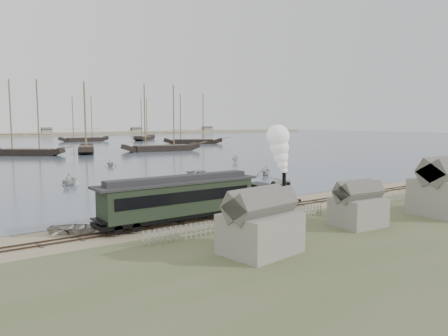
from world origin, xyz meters
TOP-DOWN VIEW (x-y plane):
  - ground at (0.00, 0.00)m, footprint 600.00×600.00m
  - rail_track at (0.00, -2.00)m, footprint 120.00×1.80m
  - picket_fence_west at (-6.50, -7.00)m, footprint 19.00×0.10m
  - picket_fence_east at (12.50, -7.50)m, footprint 15.00×0.10m
  - shed_left at (-10.00, -13.00)m, footprint 5.00×4.00m
  - shed_mid at (2.00, -12.00)m, footprint 4.00×3.50m
  - shed_right at (13.00, -14.00)m, footprint 6.00×5.00m
  - locomotive at (2.02, -2.00)m, footprint 6.75×2.52m
  - passenger_coach at (-10.07, -2.00)m, footprint 15.40×2.97m
  - beached_dinghy at (-18.81, 0.07)m, footprint 4.60×5.00m
  - rowboat_1 at (-11.33, 26.82)m, footprint 4.33×4.40m
  - rowboat_2 at (11.72, 8.14)m, footprint 3.49×1.93m
  - rowboat_3 at (10.57, 27.79)m, footprint 3.07×3.98m
  - rowboat_4 at (18.71, 19.28)m, footprint 4.21×4.31m
  - rowboat_5 at (28.43, 40.48)m, footprint 3.58×3.29m
  - rowboat_7 at (2.98, 48.35)m, footprint 2.88×2.53m
  - schooner_2 at (-4.56, 87.11)m, footprint 17.53×14.99m
  - schooner_3 at (11.35, 88.29)m, footprint 10.56×19.69m
  - schooner_4 at (32.09, 82.15)m, footprint 24.07×8.83m
  - schooner_5 at (62.34, 112.91)m, footprint 22.58×16.81m
  - schooner_8 at (32.87, 156.51)m, footprint 21.24×5.84m
  - schooner_9 at (60.57, 153.40)m, footprint 17.88×18.74m

SIDE VIEW (x-z plane):
  - ground at x=0.00m, z-range 0.00..0.00m
  - picket_fence_west at x=-6.50m, z-range -0.60..0.60m
  - picket_fence_east at x=12.50m, z-range -0.60..0.60m
  - shed_left at x=-10.00m, z-range -2.05..2.05m
  - shed_mid at x=2.00m, z-range -1.80..1.80m
  - shed_right at x=13.00m, z-range -2.55..2.55m
  - rail_track at x=0.00m, z-range -0.04..0.12m
  - beached_dinghy at x=-18.81m, z-range 0.00..0.84m
  - rowboat_3 at x=10.57m, z-range 0.06..0.82m
  - rowboat_2 at x=11.72m, z-range 0.06..1.33m
  - rowboat_5 at x=28.43m, z-range 0.06..1.43m
  - rowboat_7 at x=2.98m, z-range 0.06..1.50m
  - rowboat_4 at x=18.71m, z-range 0.06..1.79m
  - rowboat_1 at x=-11.33m, z-range 0.06..1.82m
  - passenger_coach at x=-10.07m, z-range 0.48..4.22m
  - locomotive at x=2.02m, z-range -0.31..8.11m
  - schooner_2 at x=-4.56m, z-range 0.06..20.06m
  - schooner_3 at x=11.35m, z-range 0.06..20.06m
  - schooner_4 at x=32.09m, z-range 0.06..20.06m
  - schooner_5 at x=62.34m, z-range 0.06..20.06m
  - schooner_8 at x=32.87m, z-range 0.06..20.06m
  - schooner_9 at x=60.57m, z-range 0.06..20.06m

